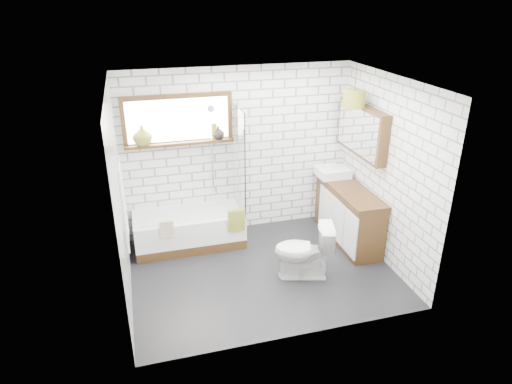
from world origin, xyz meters
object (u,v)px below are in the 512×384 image
object	(u,v)px
bathtub	(189,229)
toilet	(303,251)
basin	(333,172)
vanity	(348,214)
pendant	(354,99)

from	to	relation	value
bathtub	toilet	world-z (taller)	toilet
toilet	basin	bearing A→B (deg)	158.66
vanity	basin	world-z (taller)	basin
basin	toilet	world-z (taller)	basin
basin	toilet	xyz separation A→B (m)	(-0.93, -1.23, -0.53)
basin	toilet	bearing A→B (deg)	-126.98
toilet	pendant	distance (m)	2.15
toilet	bathtub	bearing A→B (deg)	-116.96
basin	pendant	xyz separation A→B (m)	(0.05, -0.39, 1.20)
vanity	toilet	distance (m)	1.23
toilet	pendant	xyz separation A→B (m)	(0.97, 0.84, 1.72)
toilet	vanity	bearing A→B (deg)	142.16
bathtub	vanity	world-z (taller)	vanity
vanity	toilet	xyz separation A→B (m)	(-0.99, -0.73, -0.04)
vanity	toilet	world-z (taller)	vanity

